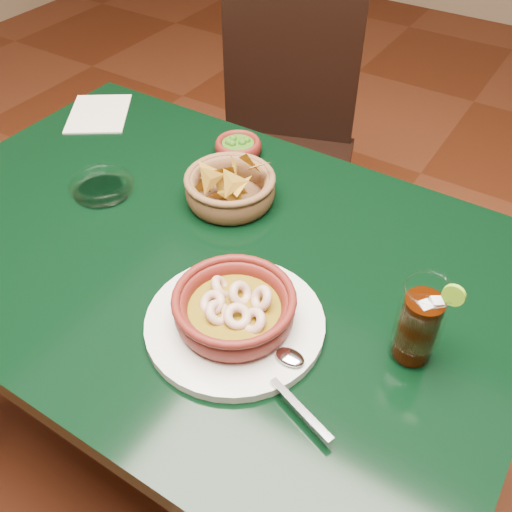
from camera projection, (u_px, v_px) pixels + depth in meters
The scene contains 9 objects.
ground at pixel (217, 448), 1.57m from camera, with size 7.00×7.00×0.00m, color #471C0C.
dining_table at pixel (202, 283), 1.12m from camera, with size 1.20×0.80×0.75m.
dining_chair at pixel (281, 146), 1.74m from camera, with size 0.55×0.55×0.93m.
shrimp_plate at pixel (235, 312), 0.89m from camera, with size 0.37×0.29×0.08m.
chip_basket at pixel (230, 188), 1.13m from camera, with size 0.21×0.21×0.13m.
guacamole_ramekin at pixel (238, 147), 1.27m from camera, with size 0.12×0.12×0.04m.
cola_drink at pixel (419, 324), 0.83m from camera, with size 0.14×0.14×0.17m.
glass_ashtray at pixel (102, 186), 1.17m from camera, with size 0.14×0.14×0.03m.
paper_menu at pixel (99, 113), 1.41m from camera, with size 0.22×0.23×0.00m.
Camera 1 is at (0.51, -0.60, 1.46)m, focal length 40.00 mm.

